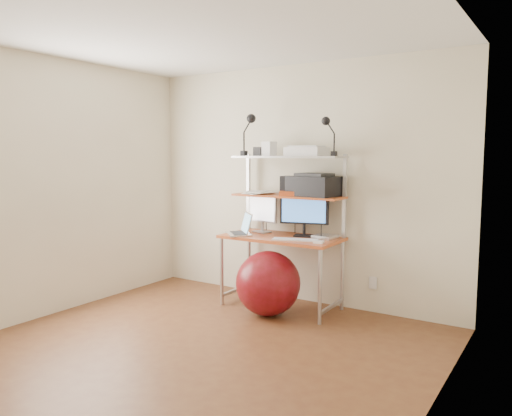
{
  "coord_description": "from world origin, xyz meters",
  "views": [
    {
      "loc": [
        2.47,
        -2.91,
        1.57
      ],
      "look_at": [
        -0.12,
        1.15,
        1.05
      ],
      "focal_mm": 35.0,
      "sensor_mm": 36.0,
      "label": 1
    }
  ],
  "objects": [
    {
      "name": "red_box",
      "position": [
        0.05,
        1.49,
        1.17
      ],
      "size": [
        0.19,
        0.16,
        0.05
      ],
      "primitive_type": "cube",
      "rotation": [
        0.0,
        0.0,
        0.34
      ],
      "color": "#C54C1F",
      "rests_on": "mid_shelf"
    },
    {
      "name": "box_white",
      "position": [
        -0.23,
        1.58,
        1.62
      ],
      "size": [
        0.15,
        0.13,
        0.15
      ],
      "primitive_type": "cube",
      "rotation": [
        0.0,
        0.0,
        -0.24
      ],
      "color": "silver",
      "rests_on": "top_shelf"
    },
    {
      "name": "computer_desk",
      "position": [
        0.0,
        1.5,
        0.96
      ],
      "size": [
        1.2,
        0.6,
        1.57
      ],
      "color": "#C15525",
      "rests_on": "ground"
    },
    {
      "name": "laptop",
      "position": [
        -0.4,
        1.33,
        0.79
      ],
      "size": [
        0.41,
        0.41,
        0.29
      ],
      "rotation": [
        0.0,
        0.0,
        -0.78
      ],
      "color": "silver",
      "rests_on": "desktop"
    },
    {
      "name": "monitor_silver",
      "position": [
        -0.3,
        1.56,
        0.97
      ],
      "size": [
        0.38,
        0.17,
        0.43
      ],
      "rotation": [
        0.0,
        0.0,
        -0.21
      ],
      "color": "silver",
      "rests_on": "desktop"
    },
    {
      "name": "scanner",
      "position": [
        0.2,
        1.59,
        1.6
      ],
      "size": [
        0.4,
        0.27,
        0.1
      ],
      "rotation": [
        0.0,
        0.0,
        -0.06
      ],
      "color": "silver",
      "rests_on": "top_shelf"
    },
    {
      "name": "monitor_black",
      "position": [
        0.19,
        1.57,
        0.99
      ],
      "size": [
        0.48,
        0.19,
        0.5
      ],
      "rotation": [
        0.0,
        0.0,
        0.28
      ],
      "color": "black",
      "rests_on": "desktop"
    },
    {
      "name": "clip_lamp_left",
      "position": [
        -0.43,
        1.51,
        1.87
      ],
      "size": [
        0.17,
        0.1,
        0.44
      ],
      "color": "black",
      "rests_on": "top_shelf"
    },
    {
      "name": "nas_cube",
      "position": [
        0.0,
        1.58,
        1.25
      ],
      "size": [
        0.14,
        0.14,
        0.2
      ],
      "primitive_type": "cube",
      "rotation": [
        0.0,
        0.0,
        0.04
      ],
      "color": "black",
      "rests_on": "mid_shelf"
    },
    {
      "name": "mouse",
      "position": [
        0.5,
        1.27,
        0.75
      ],
      "size": [
        0.1,
        0.06,
        0.03
      ],
      "primitive_type": "cube",
      "rotation": [
        0.0,
        0.0,
        0.07
      ],
      "color": "silver",
      "rests_on": "desktop"
    },
    {
      "name": "room",
      "position": [
        0.0,
        0.0,
        1.25
      ],
      "size": [
        3.6,
        3.6,
        3.6
      ],
      "color": "brown",
      "rests_on": "ground"
    },
    {
      "name": "printer",
      "position": [
        0.28,
        1.61,
        1.26
      ],
      "size": [
        0.53,
        0.41,
        0.23
      ],
      "rotation": [
        0.0,
        0.0,
        -0.17
      ],
      "color": "black",
      "rests_on": "mid_shelf"
    },
    {
      "name": "wall_outlet",
      "position": [
        0.85,
        1.79,
        0.3
      ],
      "size": [
        0.08,
        0.01,
        0.12
      ],
      "primitive_type": "cube",
      "color": "silver",
      "rests_on": "room"
    },
    {
      "name": "exercise_ball",
      "position": [
        0.02,
        1.16,
        0.32
      ],
      "size": [
        0.63,
        0.63,
        0.63
      ],
      "primitive_type": "sphere",
      "color": "maroon",
      "rests_on": "floor"
    },
    {
      "name": "mac_mini",
      "position": [
        0.44,
        1.54,
        0.76
      ],
      "size": [
        0.22,
        0.22,
        0.04
      ],
      "primitive_type": "cube",
      "rotation": [
        0.0,
        0.0,
        -0.07
      ],
      "color": "silver",
      "rests_on": "desktop"
    },
    {
      "name": "paper_stack",
      "position": [
        -0.36,
        1.57,
        1.16
      ],
      "size": [
        0.43,
        0.41,
        0.02
      ],
      "color": "white",
      "rests_on": "mid_shelf"
    },
    {
      "name": "clip_lamp_right",
      "position": [
        0.47,
        1.48,
        1.82
      ],
      "size": [
        0.15,
        0.08,
        0.37
      ],
      "color": "black",
      "rests_on": "top_shelf"
    },
    {
      "name": "keyboard",
      "position": [
        0.23,
        1.31,
        0.75
      ],
      "size": [
        0.45,
        0.25,
        0.01
      ],
      "primitive_type": "cube",
      "rotation": [
        0.0,
        0.0,
        0.31
      ],
      "color": "silver",
      "rests_on": "desktop"
    },
    {
      "name": "box_grey",
      "position": [
        -0.35,
        1.57,
        1.6
      ],
      "size": [
        0.09,
        0.09,
        0.09
      ],
      "primitive_type": "cube",
      "rotation": [
        0.0,
        0.0,
        -0.02
      ],
      "color": "#29292B",
      "rests_on": "top_shelf"
    },
    {
      "name": "phone",
      "position": [
        0.08,
        1.27,
        0.74
      ],
      "size": [
        0.09,
        0.13,
        0.01
      ],
      "primitive_type": "cube",
      "rotation": [
        0.0,
        0.0,
        0.27
      ],
      "color": "black",
      "rests_on": "desktop"
    }
  ]
}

